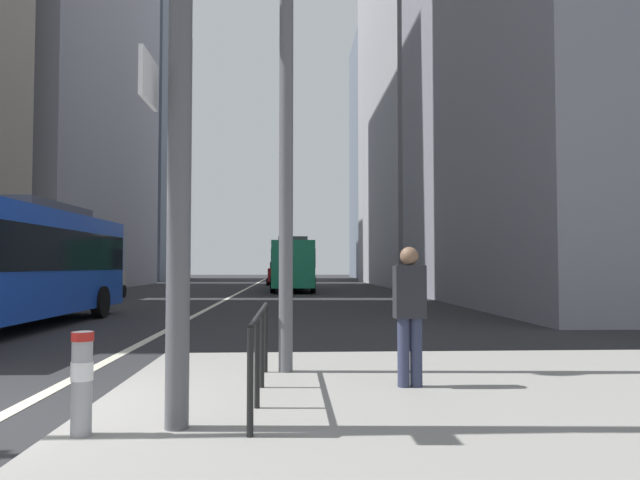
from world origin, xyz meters
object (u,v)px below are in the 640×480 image
at_px(pedestrian_waiting, 410,308).
at_px(car_receding_near, 280,273).
at_px(city_bus_red_receding, 292,263).
at_px(car_oncoming_mid, 96,279).
at_px(street_lamp_post, 286,15).
at_px(bollard_right, 82,378).
at_px(city_bus_blue_oncoming, 3,258).

bearing_deg(pedestrian_waiting, car_receding_near, 93.27).
relative_size(city_bus_red_receding, car_oncoming_mid, 2.75).
bearing_deg(street_lamp_post, city_bus_red_receding, 89.71).
relative_size(car_receding_near, bollard_right, 4.55).
xyz_separation_m(car_receding_near, bollard_right, (-0.88, -44.86, -0.33)).
bearing_deg(car_receding_near, city_bus_blue_oncoming, -100.21).
bearing_deg(car_receding_near, bollard_right, -91.12).
distance_m(street_lamp_post, pedestrian_waiting, 4.59).
bearing_deg(car_receding_near, street_lamp_post, -88.76).
bearing_deg(street_lamp_post, bollard_right, -119.89).
height_order(street_lamp_post, bollard_right, street_lamp_post).
height_order(car_oncoming_mid, car_receding_near, same).
bearing_deg(car_receding_near, city_bus_red_receding, -84.44).
height_order(city_bus_red_receding, car_receding_near, city_bus_red_receding).
relative_size(city_bus_red_receding, street_lamp_post, 1.40).
relative_size(car_receding_near, street_lamp_post, 0.52).
bearing_deg(city_bus_red_receding, pedestrian_waiting, -87.51).
relative_size(city_bus_blue_oncoming, bollard_right, 13.09).
height_order(car_receding_near, street_lamp_post, street_lamp_post).
distance_m(city_bus_red_receding, street_lamp_post, 31.08).
bearing_deg(street_lamp_post, car_receding_near, 91.24).
distance_m(city_bus_blue_oncoming, pedestrian_waiting, 11.87).
xyz_separation_m(car_oncoming_mid, car_receding_near, (8.63, 20.37, 0.00)).
relative_size(car_oncoming_mid, car_receding_near, 0.98).
xyz_separation_m(city_bus_blue_oncoming, pedestrian_waiting, (8.74, -8.00, -0.72)).
bearing_deg(city_bus_red_receding, car_receding_near, 95.56).
height_order(city_bus_red_receding, car_oncoming_mid, city_bus_red_receding).
distance_m(car_receding_near, street_lamp_post, 42.00).
bearing_deg(city_bus_blue_oncoming, bollard_right, -61.52).
height_order(city_bus_blue_oncoming, car_receding_near, city_bus_blue_oncoming).
xyz_separation_m(street_lamp_post, pedestrian_waiting, (1.55, -1.13, -4.17)).
height_order(street_lamp_post, pedestrian_waiting, street_lamp_post).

